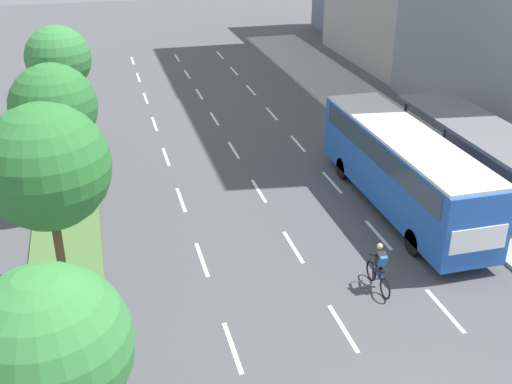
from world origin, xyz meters
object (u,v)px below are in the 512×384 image
at_px(bus_shelter, 481,149).
at_px(median_tree_second, 46,167).
at_px(cyclist, 379,269).
at_px(median_tree_fourth, 58,59).
at_px(median_tree_third, 53,107).
at_px(bus, 403,163).
at_px(median_tree_nearest, 48,348).

bearing_deg(bus_shelter, median_tree_second, -166.55).
relative_size(cyclist, median_tree_fourth, 0.30).
bearing_deg(median_tree_third, median_tree_fourth, 89.30).
bearing_deg(median_tree_fourth, cyclist, -57.72).
distance_m(bus, median_tree_third, 14.19).
height_order(bus_shelter, cyclist, bus_shelter).
xyz_separation_m(cyclist, median_tree_nearest, (-10.01, -5.07, 2.93)).
distance_m(bus_shelter, median_tree_fourth, 20.39).
distance_m(median_tree_third, median_tree_fourth, 7.01).
relative_size(bus, median_tree_second, 1.70).
bearing_deg(bus_shelter, cyclist, -140.94).
relative_size(bus_shelter, median_tree_nearest, 1.80).
bearing_deg(median_tree_fourth, median_tree_nearest, -89.83).
bearing_deg(bus, median_tree_second, -166.31).
distance_m(bus, cyclist, 6.32).
relative_size(median_tree_third, median_tree_fourth, 0.98).
bearing_deg(cyclist, median_tree_second, 169.20).
distance_m(bus_shelter, median_tree_third, 18.16).
bearing_deg(median_tree_third, median_tree_second, -89.83).
relative_size(cyclist, median_tree_third, 0.30).
xyz_separation_m(median_tree_third, median_tree_fourth, (0.09, 7.01, 0.23)).
bearing_deg(median_tree_fourth, median_tree_third, -90.70).
bearing_deg(median_tree_nearest, bus, 37.63).
xyz_separation_m(median_tree_second, median_tree_third, (-0.02, 7.01, -0.40)).
height_order(cyclist, median_tree_fourth, median_tree_fourth).
relative_size(bus_shelter, median_tree_second, 1.46).
xyz_separation_m(bus, median_tree_nearest, (-13.35, -10.29, 1.66)).
height_order(bus_shelter, median_tree_fourth, median_tree_fourth).
bearing_deg(median_tree_second, bus_shelter, 13.45).
distance_m(bus_shelter, cyclist, 9.87).
bearing_deg(bus, median_tree_third, 164.58).
xyz_separation_m(bus_shelter, cyclist, (-7.61, -6.18, -1.08)).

